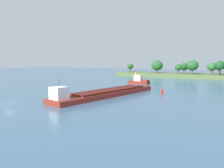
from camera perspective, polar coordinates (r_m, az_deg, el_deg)
The scene contains 5 objects.
ground_plane at distance 57.72m, azimuth -24.84°, elevation -4.40°, with size 400.00×400.00×0.00m, color #3D607F.
treeline_island at distance 134.00m, azimuth 17.82°, elevation 2.74°, with size 76.53×17.87×9.85m.
cargo_barge at distance 61.90m, azimuth -1.70°, elevation -2.26°, with size 12.54×37.55×5.85m.
tugboat at distance 95.13m, azimuth 6.91°, elevation 0.84°, with size 8.89×3.96×4.88m.
channel_buoy_red at distance 66.95m, azimuth 12.57°, elevation -1.87°, with size 0.70×0.70×1.90m.
Camera 1 is at (46.59, -32.57, 10.03)m, focal length 35.90 mm.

